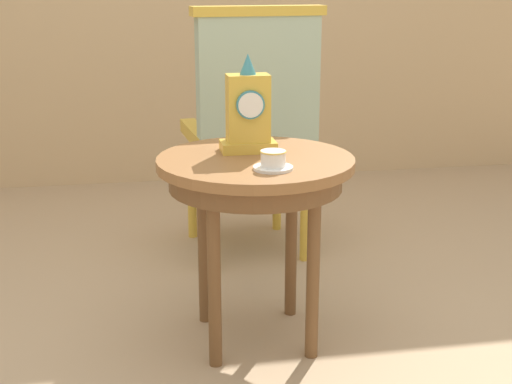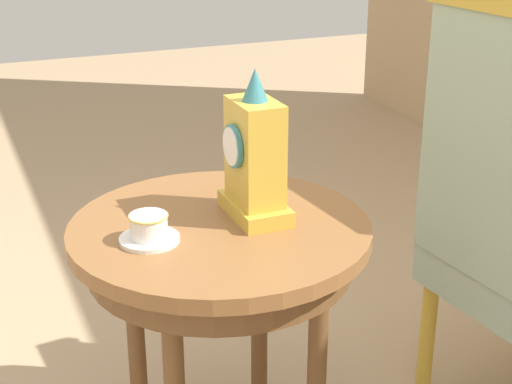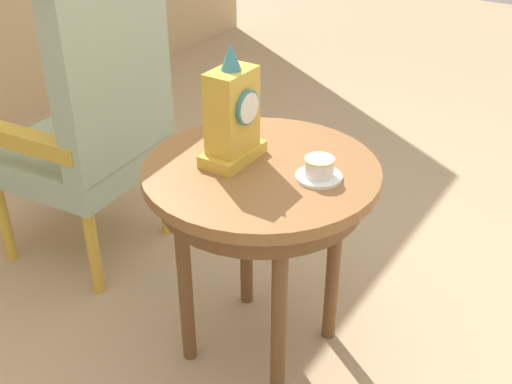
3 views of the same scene
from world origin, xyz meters
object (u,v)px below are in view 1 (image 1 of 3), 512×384
mantel_clock (248,113)px  side_table (256,181)px  armchair (251,131)px  teacup_left (273,161)px

mantel_clock → side_table: bearing=-83.1°
side_table → armchair: bearing=81.4°
side_table → mantel_clock: bearing=96.9°
side_table → mantel_clock: (-0.01, 0.09, 0.22)m
side_table → mantel_clock: size_ratio=2.00×
teacup_left → mantel_clock: mantel_clock is taller
teacup_left → mantel_clock: (-0.04, 0.25, 0.11)m
side_table → mantel_clock: mantel_clock is taller
side_table → armchair: 0.80m
side_table → mantel_clock: 0.24m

